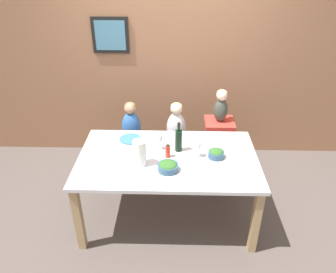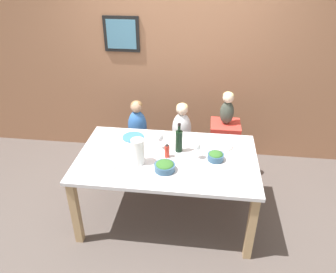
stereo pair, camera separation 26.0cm
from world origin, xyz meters
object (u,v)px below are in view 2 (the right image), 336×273
at_px(chair_far_left, 138,145).
at_px(wine_glass_near, 197,147).
at_px(salad_bowl_small, 216,156).
at_px(salad_bowl_large, 165,166).
at_px(wine_bottle, 179,140).
at_px(person_child_left, 137,122).
at_px(dinner_plate_front_left, 104,165).
at_px(person_baby_right, 227,107).
at_px(dinner_plate_back_right, 221,145).
at_px(paper_towel_roll, 138,151).
at_px(person_child_center, 182,124).
at_px(chair_right_highchair, 224,137).
at_px(chair_far_center, 181,148).
at_px(dinner_plate_back_left, 133,137).
at_px(wine_glass_far, 160,138).

height_order(chair_far_left, wine_glass_near, wine_glass_near).
bearing_deg(salad_bowl_small, salad_bowl_large, -153.88).
bearing_deg(wine_bottle, person_child_left, 131.52).
distance_m(wine_bottle, salad_bowl_large, 0.36).
relative_size(wine_glass_near, dinner_plate_front_left, 0.78).
bearing_deg(person_baby_right, salad_bowl_large, -120.89).
height_order(salad_bowl_large, dinner_plate_back_right, salad_bowl_large).
relative_size(person_baby_right, paper_towel_roll, 1.53).
xyz_separation_m(person_child_center, wine_bottle, (0.02, -0.61, 0.15)).
distance_m(chair_right_highchair, dinner_plate_back_right, 0.50).
bearing_deg(wine_glass_near, chair_far_center, 105.45).
bearing_deg(chair_right_highchair, paper_towel_roll, -133.79).
bearing_deg(wine_bottle, dinner_plate_back_left, 158.35).
bearing_deg(salad_bowl_small, chair_far_center, 117.62).
bearing_deg(person_baby_right, paper_towel_roll, -133.76).
relative_size(person_child_left, dinner_plate_front_left, 2.25).
xyz_separation_m(chair_right_highchair, person_child_left, (-1.02, 0.00, 0.13)).
height_order(person_baby_right, dinner_plate_back_left, person_baby_right).
height_order(wine_glass_far, dinner_plate_front_left, wine_glass_far).
bearing_deg(chair_far_left, chair_far_center, 0.00).
height_order(dinner_plate_back_left, dinner_plate_back_right, same).
height_order(wine_bottle, paper_towel_roll, wine_bottle).
distance_m(chair_far_center, wine_glass_near, 0.88).
xyz_separation_m(person_child_left, salad_bowl_small, (0.90, -0.73, 0.07)).
distance_m(person_baby_right, wine_glass_far, 0.89).
height_order(chair_far_center, person_child_left, person_child_left).
bearing_deg(dinner_plate_back_right, person_child_center, 133.19).
bearing_deg(wine_glass_near, dinner_plate_back_right, 45.83).
bearing_deg(wine_glass_far, salad_bowl_small, -13.62).
bearing_deg(salad_bowl_small, person_baby_right, 80.94).
relative_size(chair_right_highchair, person_child_center, 1.49).
height_order(chair_far_left, salad_bowl_small, salad_bowl_small).
relative_size(person_child_center, wine_glass_near, 2.90).
distance_m(chair_far_left, chair_right_highchair, 1.03).
bearing_deg(chair_right_highchair, wine_bottle, -127.64).
bearing_deg(salad_bowl_large, chair_right_highchair, 59.08).
distance_m(person_child_center, person_baby_right, 0.55).
bearing_deg(dinner_plate_back_left, person_child_center, 41.15).
bearing_deg(dinner_plate_back_left, wine_glass_near, -24.17).
bearing_deg(chair_far_left, wine_glass_far, -59.15).
bearing_deg(dinner_plate_front_left, chair_right_highchair, 40.02).
distance_m(chair_right_highchair, salad_bowl_small, 0.76).
xyz_separation_m(person_baby_right, dinner_plate_back_left, (-0.97, -0.42, -0.21)).
distance_m(paper_towel_roll, salad_bowl_small, 0.73).
relative_size(chair_far_center, dinner_plate_back_left, 2.05).
distance_m(salad_bowl_large, salad_bowl_small, 0.50).
relative_size(wine_glass_near, salad_bowl_large, 0.93).
height_order(paper_towel_roll, salad_bowl_small, paper_towel_roll).
height_order(paper_towel_roll, dinner_plate_back_left, paper_towel_roll).
bearing_deg(dinner_plate_front_left, person_child_left, 83.44).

